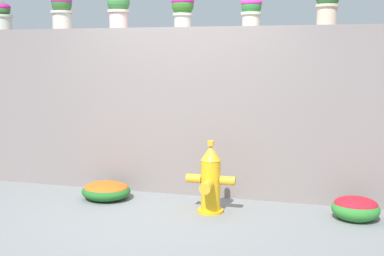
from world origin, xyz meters
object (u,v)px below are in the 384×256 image
Objects in this scene: fire_hydrant at (210,181)px; potted_plant_2 at (118,5)px; potted_plant_0 at (3,15)px; flower_bush_left at (106,190)px; flower_bush_right at (356,207)px; potted_plant_1 at (62,9)px; potted_plant_5 at (328,1)px; potted_plant_4 at (251,9)px; potted_plant_3 at (183,7)px.

potted_plant_2 is at bearing 151.78° from fire_hydrant.
potted_plant_2 is (1.65, -0.03, 0.08)m from potted_plant_0.
flower_bush_right is (2.78, -0.01, 0.02)m from flower_bush_left.
flower_bush_left is (1.67, -0.57, -2.08)m from potted_plant_0.
potted_plant_1 is at bearing 170.36° from flower_bush_right.
potted_plant_0 is 4.10m from potted_plant_5.
potted_plant_4 is 2.02m from fire_hydrant.
potted_plant_5 is at bearing 120.00° from flower_bush_right.
fire_hydrant is at bearing -28.22° from potted_plant_2.
potted_plant_5 is at bearing 1.51° from potted_plant_2.
potted_plant_2 is (0.80, -0.06, 0.02)m from potted_plant_1.
flower_bush_left is at bearing -141.03° from potted_plant_3.
fire_hydrant is (1.32, -0.71, -1.92)m from potted_plant_2.
potted_plant_3 is at bearing 162.73° from flower_bush_right.
flower_bush_left is at bearing -18.84° from potted_plant_0.
fire_hydrant is 1.32m from flower_bush_left.
potted_plant_3 reaches higher than flower_bush_left.
potted_plant_0 is 4.94m from flower_bush_right.
potted_plant_1 is at bearing -179.88° from potted_plant_5.
potted_plant_2 is 2.43m from fire_hydrant.
potted_plant_0 is 3.57m from fire_hydrant.
flower_bush_left is 2.78m from flower_bush_right.
flower_bush_left is 1.19× the size of flower_bush_right.
flower_bush_left is (-0.76, -0.62, -2.13)m from potted_plant_3.
potted_plant_1 reaches higher than potted_plant_3.
potted_plant_3 is 0.90× the size of potted_plant_5.
potted_plant_5 is 2.35m from fire_hydrant.
potted_plant_1 is at bearing 160.15° from fire_hydrant.
potted_plant_0 is 0.62× the size of flower_bush_left.
potted_plant_1 is 0.97× the size of potted_plant_2.
potted_plant_1 is 0.76× the size of flower_bush_left.
flower_bush_right is (4.46, -0.58, -2.06)m from potted_plant_0.
potted_plant_1 is (0.85, 0.03, 0.05)m from potted_plant_0.
potted_plant_2 is 1.03× the size of potted_plant_5.
fire_hydrant is at bearing -13.87° from potted_plant_0.
flower_bush_left is at bearing -87.08° from potted_plant_2.
potted_plant_3 is (1.59, 0.01, -0.01)m from potted_plant_1.
potted_plant_4 is at bearing -0.97° from potted_plant_3.
flower_bush_right reaches higher than flower_bush_left.
potted_plant_4 reaches higher than flower_bush_right.
flower_bush_right is at bearing -9.64° from potted_plant_1.
potted_plant_2 reaches higher than flower_bush_left.
potted_plant_4 is 0.59× the size of flower_bush_left.
potted_plant_0 is 2.44m from potted_plant_3.
fire_hydrant is (-1.13, -0.77, -1.91)m from potted_plant_5.
potted_plant_1 is 1.29× the size of potted_plant_4.
potted_plant_5 is at bearing 0.47° from potted_plant_4.
potted_plant_0 reaches higher than fire_hydrant.
potted_plant_0 is 1.05× the size of potted_plant_4.
flower_bush_right is at bearing -60.00° from potted_plant_5.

